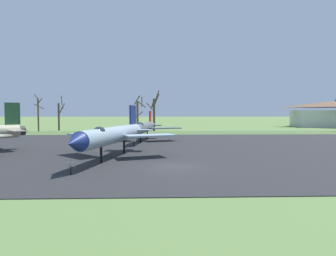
{
  "coord_description": "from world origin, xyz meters",
  "views": [
    {
      "loc": [
        -1.34,
        -24.49,
        4.55
      ],
      "look_at": [
        -0.0,
        15.28,
        2.47
      ],
      "focal_mm": 31.89,
      "sensor_mm": 36.0,
      "label": 1
    }
  ],
  "objects_px": {
    "jet_fighter_rear_left": "(144,127)",
    "info_placard_front_left": "(71,167)",
    "visitor_building": "(330,114)",
    "info_placard_rear_left": "(134,142)",
    "jet_fighter_front_left": "(113,135)"
  },
  "relations": [
    {
      "from": "info_placard_front_left",
      "to": "visitor_building",
      "type": "bearing_deg",
      "value": 49.41
    },
    {
      "from": "info_placard_rear_left",
      "to": "visitor_building",
      "type": "height_order",
      "value": "visitor_building"
    },
    {
      "from": "info_placard_front_left",
      "to": "visitor_building",
      "type": "xyz_separation_m",
      "value": [
        60.99,
        71.18,
        3.32
      ]
    },
    {
      "from": "visitor_building",
      "to": "info_placard_front_left",
      "type": "bearing_deg",
      "value": -130.59
    },
    {
      "from": "info_placard_front_left",
      "to": "jet_fighter_front_left",
      "type": "bearing_deg",
      "value": 76.0
    },
    {
      "from": "visitor_building",
      "to": "jet_fighter_rear_left",
      "type": "bearing_deg",
      "value": -140.72
    },
    {
      "from": "jet_fighter_rear_left",
      "to": "info_placard_rear_left",
      "type": "height_order",
      "value": "jet_fighter_rear_left"
    },
    {
      "from": "jet_fighter_rear_left",
      "to": "info_placard_front_left",
      "type": "bearing_deg",
      "value": -99.42
    },
    {
      "from": "info_placard_front_left",
      "to": "visitor_building",
      "type": "relative_size",
      "value": 0.04
    },
    {
      "from": "info_placard_rear_left",
      "to": "visitor_building",
      "type": "xyz_separation_m",
      "value": [
        57.85,
        53.82,
        3.21
      ]
    },
    {
      "from": "jet_fighter_rear_left",
      "to": "info_placard_rear_left",
      "type": "distance_m",
      "value": 7.49
    },
    {
      "from": "jet_fighter_front_left",
      "to": "visitor_building",
      "type": "xyz_separation_m",
      "value": [
        59.11,
        63.62,
        1.54
      ]
    },
    {
      "from": "jet_fighter_front_left",
      "to": "info_placard_rear_left",
      "type": "bearing_deg",
      "value": 82.72
    },
    {
      "from": "info_placard_front_left",
      "to": "jet_fighter_rear_left",
      "type": "distance_m",
      "value": 25.03
    },
    {
      "from": "jet_fighter_rear_left",
      "to": "visitor_building",
      "type": "height_order",
      "value": "visitor_building"
    }
  ]
}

